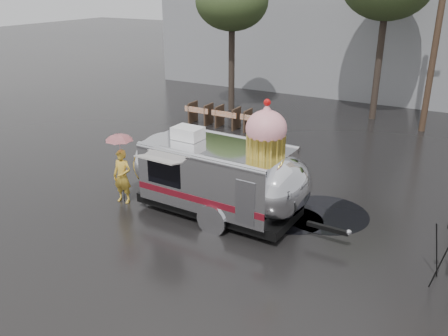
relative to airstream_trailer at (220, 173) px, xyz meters
The scene contains 9 objects.
ground 2.89m from the airstream_trailer, 56.24° to the right, with size 120.00×120.00×0.00m, color black.
puddles 2.77m from the airstream_trailer, 70.49° to the left, with size 12.88×5.21×0.01m.
utility_pole 12.92m from the airstream_trailer, 71.67° to the left, with size 1.60×0.28×9.00m.
tree_left 12.90m from the airstream_trailer, 117.15° to the left, with size 3.64×3.64×6.95m.
barricade_row 8.88m from the airstream_trailer, 117.77° to the left, with size 4.30×0.80×1.00m.
airstream_trailer is the anchor object (origin of this frame).
person_left 3.20m from the airstream_trailer, 166.59° to the right, with size 0.61×0.41×1.71m, color gold.
umbrella_pink 3.22m from the airstream_trailer, 166.59° to the right, with size 1.04×1.04×2.26m.
tripod 6.17m from the airstream_trailer, ahead, with size 0.63×0.61×1.55m.
Camera 1 is at (4.87, -8.80, 6.52)m, focal length 38.00 mm.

